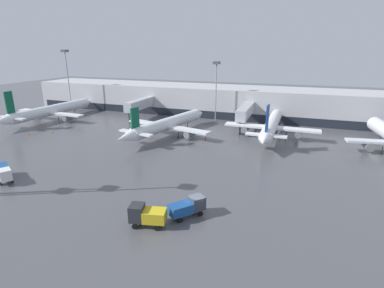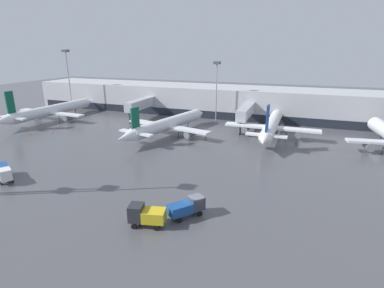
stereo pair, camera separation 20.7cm
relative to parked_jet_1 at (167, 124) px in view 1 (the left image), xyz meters
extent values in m
plane|color=#4C4C51|center=(19.16, -33.01, -2.74)|extent=(320.00, 320.00, 0.00)
cube|color=#B2B2B7|center=(19.16, 28.99, 1.76)|extent=(160.00, 16.00, 9.00)
cube|color=#1E232D|center=(19.16, 20.94, -1.54)|extent=(156.80, 0.10, 2.40)
cube|color=#A8AAB2|center=(-15.37, 13.79, 1.86)|extent=(2.60, 14.39, 2.80)
cylinder|color=#3F4247|center=(-15.37, 7.19, -1.14)|extent=(0.44, 0.44, 3.20)
cube|color=#A8AAB2|center=(17.16, 13.53, 1.86)|extent=(2.60, 14.92, 2.80)
cylinder|color=#3F4247|center=(17.16, 6.67, -1.14)|extent=(0.44, 0.44, 3.20)
cone|color=silver|center=(48.42, 18.48, 0.40)|extent=(3.67, 4.09, 3.16)
cylinder|color=slate|center=(45.17, 1.74, -1.27)|extent=(2.20, 2.84, 1.83)
cylinder|color=#2D2D33|center=(49.41, 11.98, -1.92)|extent=(0.20, 0.20, 1.65)
cylinder|color=#2D2D33|center=(47.70, 1.44, -1.92)|extent=(0.20, 0.20, 1.65)
cylinder|color=silver|center=(0.16, 0.67, 0.07)|extent=(9.06, 25.87, 3.06)
cone|color=silver|center=(3.60, 14.89, 0.07)|extent=(3.62, 3.95, 2.91)
cone|color=silver|center=(-3.42, -14.14, 0.07)|extent=(3.76, 5.11, 2.75)
cube|color=silver|center=(0.01, 0.04, -0.54)|extent=(23.95, 8.17, 0.44)
cube|color=silver|center=(-2.64, -10.90, 0.38)|extent=(9.21, 3.56, 0.35)
cube|color=#0C5138|center=(-2.64, -10.90, 3.50)|extent=(0.90, 2.35, 5.02)
cylinder|color=slate|center=(-6.53, 1.63, -1.46)|extent=(2.31, 3.17, 1.68)
cylinder|color=slate|center=(6.55, -1.54, -1.46)|extent=(2.31, 3.17, 1.68)
cylinder|color=#2D2D33|center=(2.14, 8.85, -2.02)|extent=(0.20, 0.20, 1.44)
cylinder|color=#2D2D33|center=(-3.88, 0.32, -2.02)|extent=(0.20, 0.20, 1.44)
cylinder|color=#2D2D33|center=(3.59, -1.49, -2.02)|extent=(0.20, 0.20, 1.44)
cylinder|color=silver|center=(-39.98, 3.50, 0.22)|extent=(5.00, 28.25, 3.12)
cone|color=silver|center=(-38.92, 19.23, 0.22)|extent=(3.18, 3.62, 2.96)
cone|color=silver|center=(-41.09, -12.85, 0.22)|extent=(3.11, 4.85, 2.80)
cube|color=silver|center=(-40.03, 2.80, -0.41)|extent=(24.26, 4.07, 0.44)
cube|color=silver|center=(-40.85, -9.40, 0.53)|extent=(9.25, 1.99, 0.35)
cube|color=#0C5138|center=(-40.85, -9.40, 4.34)|extent=(0.51, 2.23, 6.38)
cylinder|color=slate|center=(-46.78, 3.25, -1.35)|extent=(1.89, 2.81, 1.71)
cylinder|color=slate|center=(-33.29, 2.34, -1.35)|extent=(1.89, 2.81, 1.71)
cylinder|color=#2D2D33|center=(-39.37, 12.61, -1.96)|extent=(0.20, 0.20, 1.56)
cylinder|color=#2D2D33|center=(-43.93, 2.36, -1.96)|extent=(0.20, 0.20, 1.56)
cylinder|color=#2D2D33|center=(-36.22, 1.84, -1.96)|extent=(0.20, 0.20, 1.56)
cylinder|color=white|center=(24.90, 6.55, 0.49)|extent=(3.20, 24.28, 2.93)
cone|color=white|center=(25.05, 20.28, 0.49)|extent=(2.82, 3.26, 2.79)
cone|color=white|center=(24.74, -7.78, 0.49)|extent=(2.69, 4.43, 2.64)
cube|color=white|center=(24.89, 5.94, -0.10)|extent=(22.54, 3.07, 0.44)
cube|color=white|center=(24.77, -4.61, 0.78)|extent=(8.57, 1.68, 0.35)
cube|color=navy|center=(24.77, -4.61, 4.27)|extent=(0.39, 2.54, 5.81)
cylinder|color=slate|center=(18.59, 6.01, -0.99)|extent=(1.65, 3.12, 1.61)
cylinder|color=slate|center=(31.19, 5.87, -0.99)|extent=(1.65, 3.12, 1.61)
cylinder|color=#2D2D33|center=(24.98, 14.42, -1.79)|extent=(0.20, 0.20, 1.91)
cylinder|color=#2D2D33|center=(21.28, 5.37, -1.79)|extent=(0.20, 0.20, 1.91)
cylinder|color=#2D2D33|center=(28.48, 5.29, -1.79)|extent=(0.20, 0.20, 1.91)
cube|color=#19478C|center=(17.74, -35.25, -1.39)|extent=(3.31, 3.46, 1.30)
cube|color=#333842|center=(19.28, -33.39, -1.16)|extent=(2.50, 2.51, 1.77)
cylinder|color=black|center=(18.70, -32.82, -2.39)|extent=(0.64, 0.70, 0.70)
cylinder|color=black|center=(19.96, -33.86, -2.39)|extent=(0.64, 0.70, 0.70)
cylinder|color=black|center=(16.77, -35.14, -2.39)|extent=(0.64, 0.70, 0.70)
cylinder|color=black|center=(18.03, -36.18, -2.39)|extent=(0.64, 0.70, 0.70)
cube|color=gold|center=(15.39, -37.92, -1.32)|extent=(3.12, 2.61, 1.44)
cube|color=#26282D|center=(13.25, -38.42, -1.02)|extent=(2.07, 2.27, 2.04)
cylinder|color=black|center=(13.39, -39.33, -2.39)|extent=(0.74, 0.40, 0.70)
cylinder|color=black|center=(12.97, -37.54, -2.39)|extent=(0.74, 0.40, 0.70)
cylinder|color=black|center=(16.07, -38.70, -2.39)|extent=(0.74, 0.40, 0.70)
cylinder|color=black|center=(15.65, -36.91, -2.39)|extent=(0.74, 0.40, 0.70)
cube|color=#19478C|center=(-15.19, -33.54, -1.28)|extent=(4.08, 3.44, 1.52)
cube|color=silver|center=(-12.64, -35.10, -1.16)|extent=(2.81, 2.62, 1.76)
cylinder|color=black|center=(-12.15, -34.46, -2.39)|extent=(0.73, 0.58, 0.70)
cylinder|color=black|center=(-12.98, -35.82, -2.39)|extent=(0.73, 0.58, 0.70)
cylinder|color=black|center=(-15.34, -32.52, -2.39)|extent=(0.73, 0.58, 0.70)
cone|color=orange|center=(-28.80, -8.60, -2.44)|extent=(0.40, 0.40, 0.60)
cone|color=orange|center=(10.22, -0.18, -2.38)|extent=(0.45, 0.45, 0.73)
cone|color=orange|center=(-5.67, -1.12, -2.47)|extent=(0.49, 0.49, 0.55)
cone|color=orange|center=(-32.57, -12.48, -2.38)|extent=(0.41, 0.41, 0.72)
cylinder|color=gray|center=(-43.54, 16.03, 7.11)|extent=(0.30, 0.30, 19.71)
cube|color=#4C4C51|center=(-43.54, 16.03, 17.37)|extent=(1.80, 1.80, 0.80)
cylinder|color=gray|center=(7.48, 18.29, 5.56)|extent=(0.30, 0.30, 16.60)
cube|color=#4C4C51|center=(7.48, 18.29, 14.25)|extent=(1.80, 1.80, 0.80)
camera|label=1|loc=(30.50, -66.53, 18.11)|focal=28.00mm
camera|label=2|loc=(30.70, -66.46, 18.11)|focal=28.00mm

